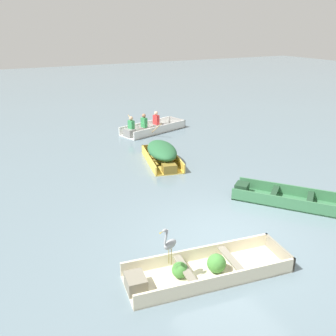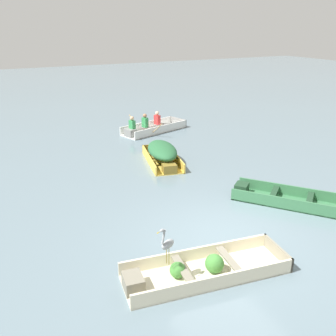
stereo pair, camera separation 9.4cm
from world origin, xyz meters
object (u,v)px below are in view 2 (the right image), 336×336
(dinghy_cream_foreground, at_px, (200,270))
(rowboat_white_with_crew, at_px, (151,128))
(skiff_yellow_near_moored, at_px, (162,152))
(skiff_green_mid_moored, at_px, (286,199))
(heron_on_dinghy, at_px, (167,243))

(dinghy_cream_foreground, xyz_separation_m, rowboat_white_with_crew, (3.56, 10.16, 0.08))
(skiff_yellow_near_moored, xyz_separation_m, skiff_green_mid_moored, (1.68, -4.51, -0.28))
(skiff_yellow_near_moored, bearing_deg, skiff_green_mid_moored, -69.59)
(skiff_yellow_near_moored, xyz_separation_m, rowboat_white_with_crew, (1.34, 3.94, -0.18))
(skiff_yellow_near_moored, distance_m, skiff_green_mid_moored, 4.82)
(skiff_green_mid_moored, bearing_deg, rowboat_white_with_crew, 92.32)
(skiff_green_mid_moored, xyz_separation_m, rowboat_white_with_crew, (-0.34, 8.45, 0.10))
(heron_on_dinghy, bearing_deg, dinghy_cream_foreground, -9.18)
(rowboat_white_with_crew, bearing_deg, heron_on_dinghy, -112.91)
(skiff_yellow_near_moored, distance_m, rowboat_white_with_crew, 4.17)
(dinghy_cream_foreground, relative_size, rowboat_white_with_crew, 1.04)
(dinghy_cream_foreground, xyz_separation_m, skiff_yellow_near_moored, (2.23, 6.21, 0.27))
(skiff_green_mid_moored, distance_m, rowboat_white_with_crew, 8.46)
(rowboat_white_with_crew, distance_m, heron_on_dinghy, 10.93)
(skiff_yellow_near_moored, relative_size, rowboat_white_with_crew, 0.79)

